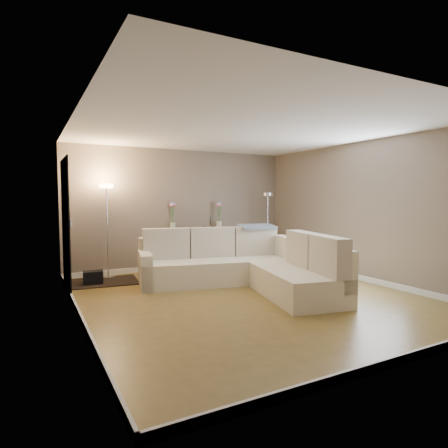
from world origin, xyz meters
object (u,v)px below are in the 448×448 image
console_table (193,248)px  floor_lamp_unlit (268,214)px  floor_lamp_lit (107,212)px  sectional_sofa (244,265)px

console_table → floor_lamp_unlit: floor_lamp_unlit is taller
console_table → floor_lamp_lit: size_ratio=0.72×
console_table → floor_lamp_unlit: bearing=-13.6°
sectional_sofa → console_table: 2.00m
floor_lamp_lit → console_table: bearing=6.1°
floor_lamp_lit → floor_lamp_unlit: bearing=-3.4°
floor_lamp_unlit → console_table: bearing=166.4°
sectional_sofa → floor_lamp_unlit: 2.38m
sectional_sofa → console_table: bearing=93.4°
console_table → floor_lamp_lit: floor_lamp_lit is taller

